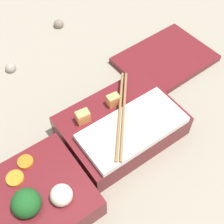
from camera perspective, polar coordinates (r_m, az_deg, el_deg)
The scene contains 6 objects.
ground_plane at distance 0.56m, azimuth -5.46°, elevation -9.95°, with size 3.00×3.00×0.00m, color gray.
bento_tray_vegetable at distance 0.51m, azimuth -16.49°, elevation -16.38°, with size 0.21×0.15×0.08m.
bento_tray_rice at distance 0.57m, azimuth 1.87°, elevation -2.53°, with size 0.21×0.15×0.07m.
bento_lid at distance 0.72m, azimuth 9.68°, elevation 9.46°, with size 0.20×0.15×0.01m, color maroon.
pebble_0 at distance 0.82m, azimuth -9.72°, elevation 15.52°, with size 0.02×0.02×0.02m, color #7A6B5B.
pebble_1 at distance 0.73m, azimuth -18.32°, elevation 7.47°, with size 0.02×0.02×0.02m, color gray.
Camera 1 is at (-0.11, -0.24, 0.49)m, focal length 50.00 mm.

